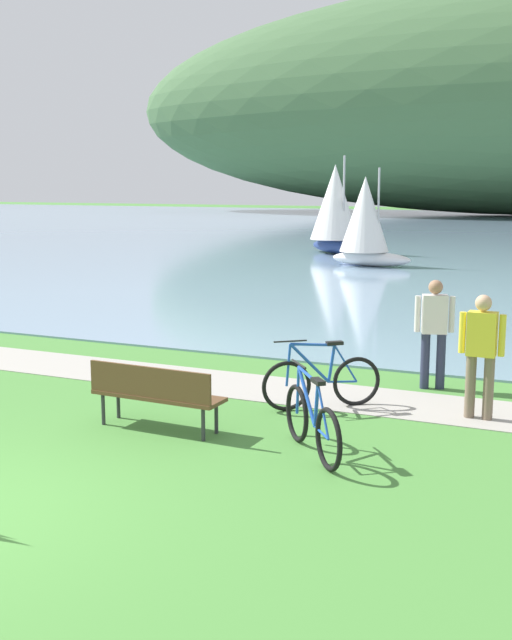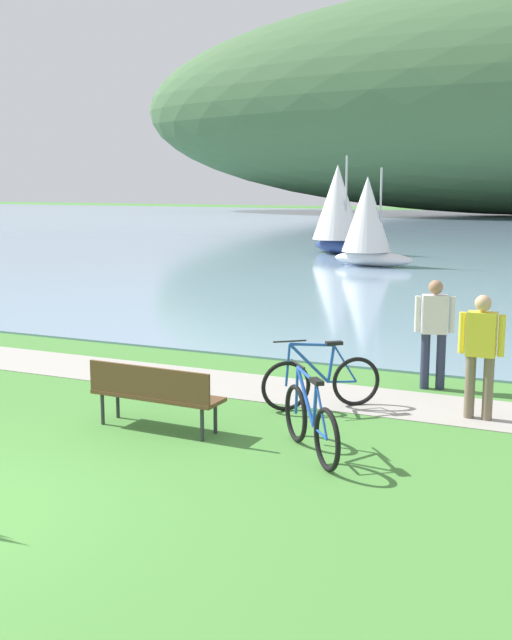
% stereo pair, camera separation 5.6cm
% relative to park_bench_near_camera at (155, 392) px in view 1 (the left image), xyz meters
% --- Properties ---
extents(bay_water, '(180.00, 80.00, 0.04)m').
position_rel_park_bench_near_camera_xyz_m(bay_water, '(-0.70, 44.43, -0.50)').
color(bay_water, '#7A99B2').
rests_on(bay_water, ground).
extents(shoreline_path, '(60.00, 1.50, 0.01)m').
position_rel_park_bench_near_camera_xyz_m(shoreline_path, '(-0.70, 2.52, -0.52)').
color(shoreline_path, '#A39E93').
rests_on(shoreline_path, ground).
extents(park_bench_near_camera, '(1.82, 0.54, 0.88)m').
position_rel_park_bench_near_camera_xyz_m(park_bench_near_camera, '(0.00, 0.00, 0.00)').
color(park_bench_near_camera, brown).
rests_on(park_bench_near_camera, ground).
extents(bicycle_leaning_near_bench, '(1.42, 1.15, 1.01)m').
position_rel_park_bench_near_camera_xyz_m(bicycle_leaning_near_bench, '(1.62, 1.85, -0.12)').
color(bicycle_leaning_near_bench, black).
rests_on(bicycle_leaning_near_bench, ground).
extents(bicycle_beside_path, '(1.20, 1.38, 1.01)m').
position_rel_park_bench_near_camera_xyz_m(bicycle_beside_path, '(2.17, -0.05, -0.12)').
color(bicycle_beside_path, black).
rests_on(bicycle_beside_path, ground).
extents(person_at_shoreline, '(0.58, 0.33, 1.71)m').
position_rel_park_bench_near_camera_xyz_m(person_at_shoreline, '(2.83, 3.60, 0.46)').
color(person_at_shoreline, '#282D47').
rests_on(person_at_shoreline, ground).
extents(person_on_the_grass, '(0.61, 0.23, 1.71)m').
position_rel_park_bench_near_camera_xyz_m(person_on_the_grass, '(3.74, 2.24, 0.46)').
color(person_on_the_grass, '#72604C').
rests_on(person_on_the_grass, ground).
extents(sailboat_nearest_to_shore, '(3.22, 2.04, 3.70)m').
position_rel_park_bench_near_camera_xyz_m(sailboat_nearest_to_shore, '(-3.32, 20.75, 1.26)').
color(sailboat_nearest_to_shore, white).
rests_on(sailboat_nearest_to_shore, bay_water).
extents(sailboat_toward_hillside, '(3.62, 3.16, 4.31)m').
position_rel_park_bench_near_camera_xyz_m(sailboat_toward_hillside, '(-6.08, 25.36, 1.55)').
color(sailboat_toward_hillside, navy).
rests_on(sailboat_toward_hillside, bay_water).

